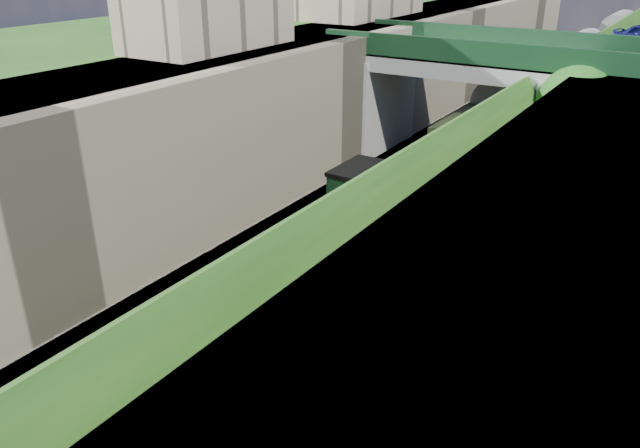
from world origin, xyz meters
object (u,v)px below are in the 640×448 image
(tree, at_px, (579,109))
(tender, at_px, (422,194))
(road_bridge, at_px, (491,96))
(locomotive, at_px, (333,254))

(tree, height_order, tender, tree)
(road_bridge, xyz_separation_m, tender, (0.26, -9.20, -2.46))
(road_bridge, xyz_separation_m, tree, (4.97, -2.95, 0.57))
(tree, xyz_separation_m, locomotive, (-4.71, -13.61, -2.75))
(road_bridge, height_order, tender, road_bridge)
(road_bridge, height_order, tree, road_bridge)
(road_bridge, height_order, locomotive, road_bridge)
(locomotive, relative_size, tender, 1.70)
(locomotive, bearing_deg, road_bridge, 90.89)
(road_bridge, relative_size, locomotive, 1.56)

